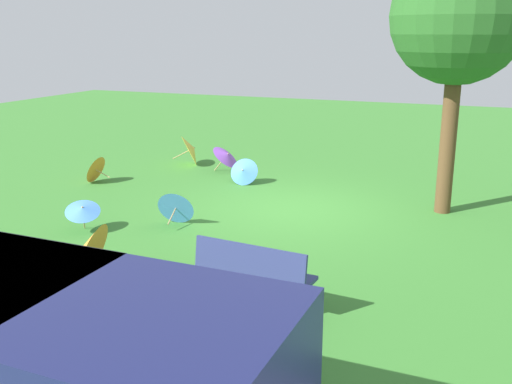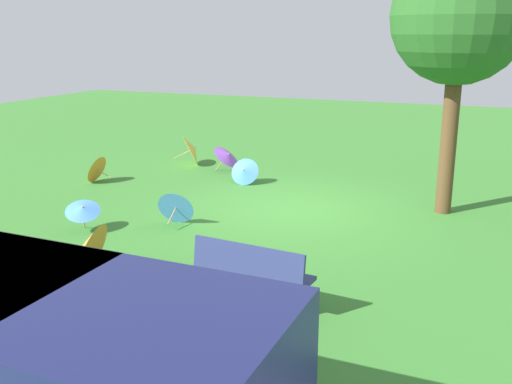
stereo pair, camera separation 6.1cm
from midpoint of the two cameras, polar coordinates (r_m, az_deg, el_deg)
ground at (r=12.21m, az=3.47°, el=-1.64°), size 40.00×40.00×0.00m
van_dark at (r=5.63m, az=-22.75°, el=-13.85°), size 4.64×2.21×1.53m
park_bench at (r=7.82m, az=-0.47°, el=-7.89°), size 1.64×0.63×0.90m
shade_tree at (r=12.07m, az=18.91°, el=15.65°), size 2.57×2.57×5.12m
parasol_blue_0 at (r=11.15m, az=-16.61°, el=-1.62°), size 0.87×0.87×0.61m
parasol_orange_0 at (r=9.01m, az=-16.22°, el=-5.42°), size 0.99×0.99×0.91m
parasol_orange_2 at (r=14.81m, az=-15.53°, el=2.19°), size 0.63×0.70×0.68m
parasol_blue_2 at (r=11.25m, az=-7.84°, el=-1.36°), size 0.76×0.74×0.71m
parasol_purple_0 at (r=15.35m, az=-2.98°, el=3.55°), size 0.71×0.77×0.73m
parasol_blue_3 at (r=14.09m, az=-1.35°, el=2.05°), size 0.71×0.65×0.66m
parasol_yellow_0 at (r=16.27m, az=-6.38°, el=4.15°), size 0.95×1.03×0.88m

